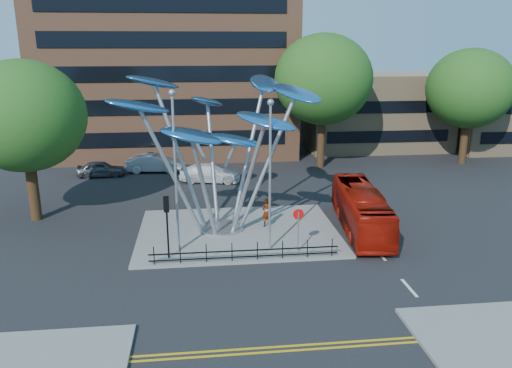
{
  "coord_description": "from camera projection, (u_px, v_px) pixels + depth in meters",
  "views": [
    {
      "loc": [
        -3.19,
        -22.44,
        11.2
      ],
      "look_at": [
        -0.14,
        4.0,
        3.66
      ],
      "focal_mm": 35.0,
      "sensor_mm": 36.0,
      "label": 1
    }
  ],
  "objects": [
    {
      "name": "low_building_near",
      "position": [
        376.0,
        112.0,
        54.2
      ],
      "size": [
        15.0,
        8.0,
        8.0
      ],
      "primitive_type": "cube",
      "color": "tan",
      "rests_on": "ground"
    },
    {
      "name": "parked_car_left",
      "position": [
        101.0,
        169.0,
        43.19
      ],
      "size": [
        4.14,
        1.84,
        1.38
      ],
      "primitive_type": "imported",
      "rotation": [
        0.0,
        0.0,
        1.62
      ],
      "color": "#44484D",
      "rests_on": "ground"
    },
    {
      "name": "double_yellow_near",
      "position": [
        289.0,
        346.0,
        19.11
      ],
      "size": [
        40.0,
        0.12,
        0.01
      ],
      "primitive_type": "cube",
      "color": "gold",
      "rests_on": "ground"
    },
    {
      "name": "traffic_island",
      "position": [
        238.0,
        232.0,
        30.45
      ],
      "size": [
        12.0,
        9.0,
        0.15
      ],
      "primitive_type": "cube",
      "color": "slate",
      "rests_on": "ground"
    },
    {
      "name": "street_lamp_left",
      "position": [
        175.0,
        158.0,
        26.24
      ],
      "size": [
        0.36,
        0.36,
        8.8
      ],
      "color": "#9EA0A5",
      "rests_on": "traffic_island"
    },
    {
      "name": "brick_tower",
      "position": [
        167.0,
        4.0,
        50.68
      ],
      "size": [
        25.0,
        15.0,
        30.0
      ],
      "primitive_type": "cube",
      "color": "#955E41",
      "rests_on": "ground"
    },
    {
      "name": "parked_car_right",
      "position": [
        210.0,
        173.0,
        41.58
      ],
      "size": [
        5.36,
        2.87,
        1.48
      ],
      "primitive_type": "imported",
      "rotation": [
        0.0,
        0.0,
        1.41
      ],
      "color": "silver",
      "rests_on": "ground"
    },
    {
      "name": "no_entry_sign_island",
      "position": [
        298.0,
        223.0,
        26.98
      ],
      "size": [
        0.6,
        0.1,
        2.45
      ],
      "color": "#9EA0A5",
      "rests_on": "traffic_island"
    },
    {
      "name": "double_yellow_far",
      "position": [
        291.0,
        351.0,
        18.83
      ],
      "size": [
        40.0,
        0.12,
        0.01
      ],
      "primitive_type": "cube",
      "color": "gold",
      "rests_on": "ground"
    },
    {
      "name": "low_building_far",
      "position": [
        507.0,
        117.0,
        53.97
      ],
      "size": [
        12.0,
        8.0,
        7.0
      ],
      "primitive_type": "cube",
      "color": "tan",
      "rests_on": "ground"
    },
    {
      "name": "parked_car_mid",
      "position": [
        155.0,
        163.0,
        44.74
      ],
      "size": [
        5.07,
        2.04,
        1.64
      ],
      "primitive_type": "imported",
      "rotation": [
        0.0,
        0.0,
        1.51
      ],
      "color": "#B7B9C0",
      "rests_on": "ground"
    },
    {
      "name": "tree_far",
      "position": [
        470.0,
        89.0,
        46.37
      ],
      "size": [
        8.0,
        8.0,
        10.81
      ],
      "color": "black",
      "rests_on": "ground"
    },
    {
      "name": "ground",
      "position": [
        268.0,
        276.0,
        24.85
      ],
      "size": [
        120.0,
        120.0,
        0.0
      ],
      "primitive_type": "plane",
      "color": "black",
      "rests_on": "ground"
    },
    {
      "name": "pedestrian",
      "position": [
        267.0,
        212.0,
        30.97
      ],
      "size": [
        0.76,
        0.6,
        1.83
      ],
      "primitive_type": "imported",
      "rotation": [
        0.0,
        0.0,
        3.42
      ],
      "color": "gray",
      "rests_on": "traffic_island"
    },
    {
      "name": "tree_right",
      "position": [
        323.0,
        80.0,
        44.57
      ],
      "size": [
        8.8,
        8.8,
        12.11
      ],
      "color": "black",
      "rests_on": "ground"
    },
    {
      "name": "leaf_sculpture",
      "position": [
        218.0,
        120.0,
        29.13
      ],
      "size": [
        12.72,
        9.54,
        9.51
      ],
      "color": "#9EA0A5",
      "rests_on": "traffic_island"
    },
    {
      "name": "street_lamp_right",
      "position": [
        270.0,
        163.0,
        26.38
      ],
      "size": [
        0.36,
        0.36,
        8.3
      ],
      "color": "#9EA0A5",
      "rests_on": "traffic_island"
    },
    {
      "name": "red_bus",
      "position": [
        361.0,
        209.0,
        30.77
      ],
      "size": [
        3.3,
        9.63,
        2.63
      ],
      "primitive_type": "imported",
      "rotation": [
        0.0,
        0.0,
        -0.12
      ],
      "color": "#981207",
      "rests_on": "ground"
    },
    {
      "name": "tree_left",
      "position": [
        24.0,
        116.0,
        31.01
      ],
      "size": [
        7.6,
        7.6,
        10.32
      ],
      "color": "black",
      "rests_on": "ground"
    },
    {
      "name": "traffic_light_island",
      "position": [
        167.0,
        214.0,
        25.97
      ],
      "size": [
        0.28,
        0.18,
        3.42
      ],
      "color": "black",
      "rests_on": "traffic_island"
    },
    {
      "name": "pedestrian_railing_front",
      "position": [
        245.0,
        253.0,
        26.21
      ],
      "size": [
        10.0,
        0.06,
        1.0
      ],
      "color": "black",
      "rests_on": "traffic_island"
    }
  ]
}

